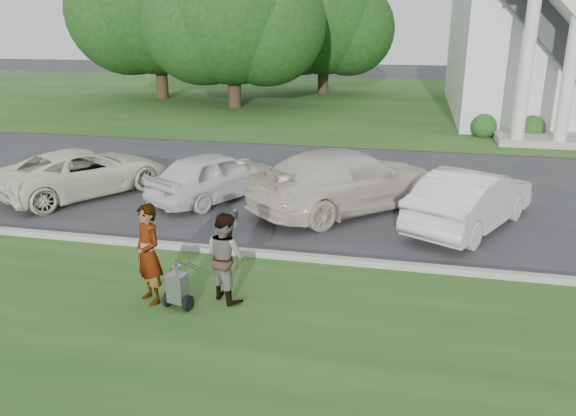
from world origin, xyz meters
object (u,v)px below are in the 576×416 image
(tree_left, at_px, (232,17))
(tree_far, at_px, (157,8))
(car_d, at_px, (471,199))
(car_a, at_px, (84,172))
(car_b, at_px, (215,175))
(tree_back, at_px, (324,24))
(person_left, at_px, (148,255))
(person_right, at_px, (226,257))
(parking_meter_near, at_px, (236,231))
(car_c, at_px, (348,180))
(church, at_px, (551,0))
(striping_cart, at_px, (178,288))

(tree_left, xyz_separation_m, tree_far, (-6.00, 3.00, 0.58))
(tree_left, bearing_deg, car_d, -57.16)
(car_a, distance_m, car_b, 3.90)
(car_d, bearing_deg, tree_back, -45.52)
(tree_left, relative_size, person_left, 5.81)
(person_left, xyz_separation_m, car_a, (-4.85, 5.79, -0.25))
(tree_left, height_order, person_left, tree_left)
(tree_back, distance_m, person_left, 32.11)
(tree_back, distance_m, person_right, 31.83)
(person_left, xyz_separation_m, car_b, (-0.96, 6.15, -0.22))
(car_b, bearing_deg, parking_meter_near, 143.56)
(tree_left, relative_size, tree_back, 1.11)
(car_a, relative_size, car_b, 1.18)
(person_right, height_order, car_a, person_right)
(tree_left, relative_size, person_right, 6.49)
(person_left, xyz_separation_m, car_c, (2.81, 6.06, -0.10))
(tree_far, relative_size, tree_back, 1.21)
(person_left, height_order, parking_meter_near, person_left)
(church, distance_m, parking_meter_near, 25.75)
(striping_cart, height_order, car_d, car_d)
(car_d, bearing_deg, person_right, 74.63)
(person_right, bearing_deg, car_c, -69.43)
(church, height_order, person_right, church)
(tree_back, bearing_deg, person_left, -86.36)
(car_c, bearing_deg, car_d, -149.80)
(car_a, bearing_deg, car_c, -146.26)
(car_c, xyz_separation_m, car_d, (3.11, -0.75, -0.09))
(person_right, distance_m, car_a, 8.18)
(tree_far, bearing_deg, person_right, -63.23)
(church, bearing_deg, tree_back, 152.15)
(church, bearing_deg, person_left, -113.77)
(tree_back, distance_m, car_b, 26.00)
(striping_cart, xyz_separation_m, car_c, (2.22, 6.20, 0.43))
(church, bearing_deg, tree_far, 175.34)
(car_c, bearing_deg, parking_meter_near, 111.71)
(car_a, xyz_separation_m, car_c, (7.66, 0.27, 0.15))
(car_b, bearing_deg, person_right, 140.42)
(striping_cart, xyz_separation_m, car_a, (-5.43, 5.93, 0.28))
(church, bearing_deg, person_right, -111.54)
(striping_cart, xyz_separation_m, car_b, (-1.54, 6.29, 0.31))
(striping_cart, relative_size, parking_meter_near, 0.81)
(car_b, distance_m, car_d, 6.92)
(parking_meter_near, xyz_separation_m, car_b, (-2.02, 4.41, -0.10))
(car_d, bearing_deg, tree_left, -29.36)
(tree_far, bearing_deg, striping_cart, -64.93)
(person_left, height_order, car_d, person_left)
(person_right, bearing_deg, striping_cart, 72.33)
(car_c, bearing_deg, church, -69.67)
(striping_cart, relative_size, car_a, 0.21)
(car_b, height_order, car_c, car_c)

